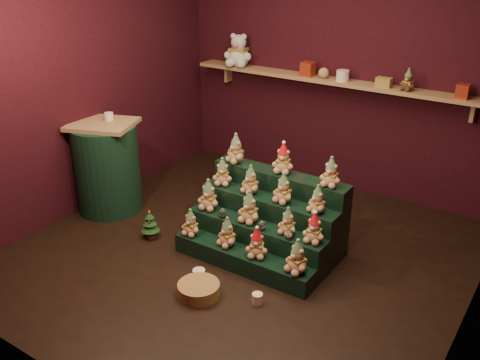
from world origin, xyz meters
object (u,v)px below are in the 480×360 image
Objects in this scene: wicker_basket at (199,290)px; snow_globe_b at (262,225)px; snow_globe_c at (289,234)px; white_bear at (239,46)px; mini_christmas_tree at (150,224)px; mug_right at (257,299)px; mug_left at (199,275)px; riser_tier_front at (242,260)px; snow_globe_a at (223,213)px; brown_bear at (408,80)px; side_table at (107,167)px.

snow_globe_b is at bearing 75.40° from wicker_basket.
snow_globe_c is 2.85m from white_bear.
mini_christmas_tree reaches higher than mug_right.
snow_globe_b is 0.71m from mug_left.
mini_christmas_tree is at bearing -177.47° from riser_tier_front.
snow_globe_b is 0.26× the size of wicker_basket.
snow_globe_a is 0.43× the size of brown_bear.
mini_christmas_tree is at bearing 159.44° from mug_left.
side_table is at bearing 178.77° from snow_globe_a.
white_bear is at bearing 126.94° from mug_right.
brown_bear reaches higher than mug_left.
snow_globe_a reaches higher than mug_left.
riser_tier_front is 2.54m from brown_bear.
riser_tier_front is 0.48m from snow_globe_a.
snow_globe_c reaches higher than mug_right.
snow_globe_b is at bearing -22.05° from side_table.
brown_bear reaches higher than mini_christmas_tree.
white_bear reaches higher than snow_globe_b.
mug_left is (1.69, -0.57, -0.44)m from side_table.
mini_christmas_tree is 2.82× the size of mug_left.
riser_tier_front is 1.95m from side_table.
brown_bear is (0.77, 2.58, 1.37)m from wicker_basket.
mug_right is at bearing -61.14° from snow_globe_b.
brown_bear is (2.59, 1.85, 0.93)m from side_table.
wicker_basket is at bearing -52.81° from mug_left.
mug_left is at bearing -39.67° from side_table.
white_bear is (-1.21, 2.42, 1.51)m from mug_left.
white_bear reaches higher than wicker_basket.
mug_right is (0.29, -0.52, -0.36)m from snow_globe_b.
snow_globe_b is 1.22m from mini_christmas_tree.
riser_tier_front is 4.45× the size of mini_christmas_tree.
side_table reaches higher than mug_left.
mug_right is 0.41× the size of brown_bear.
snow_globe_b is at bearing 9.98° from mini_christmas_tree.
brown_bear is at bearing 82.79° from mug_right.
snow_globe_b reaches higher than wicker_basket.
riser_tier_front is at bearing 137.34° from mug_right.
mini_christmas_tree is at bearing -164.51° from snow_globe_a.
wicker_basket is (0.13, -0.17, 0.00)m from mug_left.
snow_globe_a is 0.26× the size of wicker_basket.
snow_globe_b is 0.30× the size of mini_christmas_tree.
snow_globe_a is 0.82m from wicker_basket.
wicker_basket is 1.62× the size of brown_bear.
side_table is 2.01m from wicker_basket.
snow_globe_b reaches higher than mug_right.
brown_bear is (1.02, 1.88, 1.02)m from snow_globe_a.
white_bear is at bearing -169.69° from brown_bear.
brown_bear is at bearing 73.38° from wicker_basket.
wicker_basket is (-0.47, -0.18, 0.01)m from mug_right.
wicker_basket is 3.28m from white_bear.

